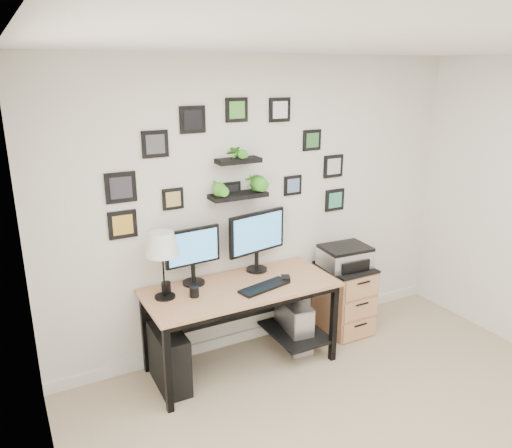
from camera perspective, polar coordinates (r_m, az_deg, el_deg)
room at (r=4.95m, az=0.94°, el=-12.05°), size 4.00×4.00×4.00m
desk at (r=4.27m, az=-1.52°, el=-8.36°), size 1.60×0.70×0.75m
monitor_left at (r=4.14m, az=-7.24°, el=-3.19°), size 0.48×0.20×0.49m
monitor_right at (r=4.36m, az=0.12°, el=-1.44°), size 0.58×0.22×0.54m
keyboard at (r=4.13m, az=0.96°, el=-7.20°), size 0.48×0.24×0.02m
mouse at (r=4.29m, az=3.42°, el=-6.22°), size 0.11×0.13×0.03m
table_lamp at (r=3.88m, az=-10.70°, el=-2.42°), size 0.27×0.27×0.54m
mug at (r=4.01m, az=-7.07°, el=-7.68°), size 0.08×0.08×0.09m
pen_cup at (r=4.09m, az=-10.23°, el=-7.21°), size 0.08×0.08×0.10m
pc_tower_black at (r=4.22m, az=-9.89°, el=-14.92°), size 0.22×0.49×0.49m
pc_tower_grey at (r=4.70m, az=4.35°, el=-11.37°), size 0.25×0.48×0.45m
file_cabinet at (r=5.00m, az=10.06°, el=-8.33°), size 0.43×0.53×0.67m
printer at (r=4.82m, az=10.16°, el=-3.66°), size 0.46×0.38×0.20m
wall_decor at (r=4.21m, az=-2.15°, el=6.11°), size 2.26×0.18×1.10m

